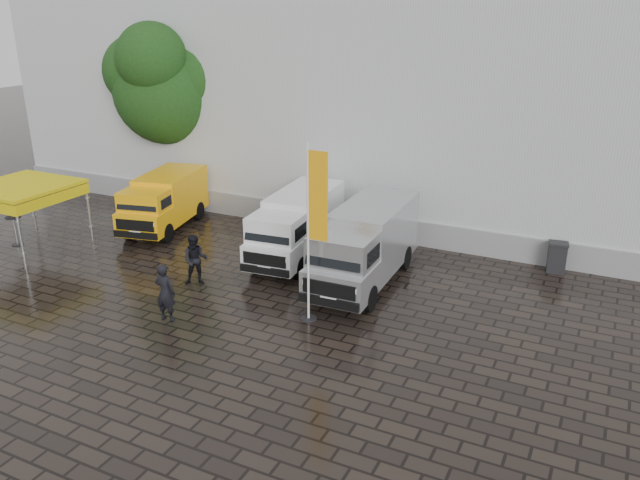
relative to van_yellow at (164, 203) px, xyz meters
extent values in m
plane|color=black|center=(8.92, -5.14, -1.15)|extent=(120.00, 120.00, 0.00)
cube|color=silver|center=(10.92, 10.86, 4.85)|extent=(44.00, 16.00, 12.00)
cube|color=gray|center=(10.92, 2.81, -0.65)|extent=(44.00, 0.15, 1.00)
cylinder|color=silver|center=(-4.99, -2.54, 0.07)|extent=(0.10, 0.10, 2.44)
cylinder|color=silver|center=(-1.71, -2.54, 0.07)|extent=(0.10, 0.10, 2.44)
cylinder|color=silver|center=(-1.71, -5.82, 0.07)|extent=(0.10, 0.10, 2.44)
cube|color=#DAC40B|center=(-3.35, -4.18, 1.39)|extent=(3.48, 3.48, 0.12)
cylinder|color=black|center=(9.36, -4.79, -1.13)|extent=(0.50, 0.50, 0.04)
cylinder|color=white|center=(9.36, -4.79, 1.59)|extent=(0.07, 0.07, 5.47)
cube|color=#FFA50D|center=(9.69, -4.79, 2.80)|extent=(0.60, 0.03, 2.63)
cylinder|color=black|center=(-2.16, 3.40, 1.08)|extent=(0.62, 0.62, 4.45)
sphere|color=#173D13|center=(-2.16, 3.40, 4.19)|extent=(4.89, 4.89, 4.89)
sphere|color=#173D13|center=(-2.76, 4.30, 6.19)|extent=(2.89, 2.89, 2.89)
cylinder|color=black|center=(-4.10, -4.22, -0.56)|extent=(0.60, 0.60, 1.18)
cube|color=black|center=(15.71, 2.45, -0.59)|extent=(0.74, 0.74, 1.11)
imported|color=black|center=(5.51, -6.73, -0.22)|extent=(0.70, 0.48, 1.85)
imported|color=black|center=(4.70, -4.14, -0.26)|extent=(1.08, 1.02, 1.78)
camera|label=1|loc=(17.15, -19.96, 7.78)|focal=35.00mm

